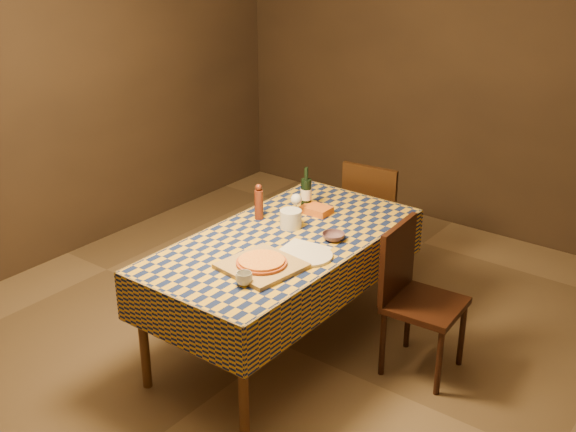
{
  "coord_description": "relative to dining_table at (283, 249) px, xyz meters",
  "views": [
    {
      "loc": [
        2.44,
        -3.15,
        2.63
      ],
      "look_at": [
        0.0,
        0.05,
        0.9
      ],
      "focal_mm": 45.0,
      "sensor_mm": 36.0,
      "label": 1
    }
  ],
  "objects": [
    {
      "name": "pepper_mill",
      "position": [
        -0.31,
        0.15,
        0.19
      ],
      "size": [
        0.06,
        0.06,
        0.24
      ],
      "color": "#532113",
      "rests_on": "dining_table"
    },
    {
      "name": "deli_tub",
      "position": [
        -0.06,
        0.16,
        0.13
      ],
      "size": [
        0.15,
        0.15,
        0.11
      ],
      "primitive_type": "cylinder",
      "rotation": [
        0.0,
        0.0,
        0.09
      ],
      "color": "silver",
      "rests_on": "dining_table"
    },
    {
      "name": "wine_bottle",
      "position": [
        -0.17,
        0.47,
        0.18
      ],
      "size": [
        0.08,
        0.08,
        0.29
      ],
      "color": "black",
      "rests_on": "dining_table"
    },
    {
      "name": "wine_glass",
      "position": [
        -0.15,
        0.34,
        0.18
      ],
      "size": [
        0.08,
        0.08,
        0.15
      ],
      "color": "white",
      "rests_on": "dining_table"
    },
    {
      "name": "chair_far",
      "position": [
        -0.05,
        1.17,
        -0.17
      ],
      "size": [
        0.47,
        0.47,
        0.93
      ],
      "color": "black",
      "rests_on": "ground"
    },
    {
      "name": "bowl",
      "position": [
        0.26,
        0.17,
        0.1
      ],
      "size": [
        0.17,
        0.17,
        0.04
      ],
      "primitive_type": "imported",
      "rotation": [
        0.0,
        0.0,
        -0.28
      ],
      "color": "#593F4B",
      "rests_on": "dining_table"
    },
    {
      "name": "pizza",
      "position": [
        0.15,
        -0.38,
        0.11
      ],
      "size": [
        0.32,
        0.32,
        0.03
      ],
      "color": "#A7461B",
      "rests_on": "cutting_board"
    },
    {
      "name": "flour_bag",
      "position": [
        0.17,
        -0.34,
        0.1
      ],
      "size": [
        0.18,
        0.14,
        0.05
      ],
      "primitive_type": "ellipsoid",
      "rotation": [
        0.0,
        0.0,
        -0.11
      ],
      "color": "#9BADC7",
      "rests_on": "dining_table"
    },
    {
      "name": "cutting_board",
      "position": [
        0.15,
        -0.38,
        0.09
      ],
      "size": [
        0.44,
        0.44,
        0.02
      ],
      "primitive_type": "cube",
      "rotation": [
        0.0,
        0.0,
        -0.13
      ],
      "color": "#A0814B",
      "rests_on": "dining_table"
    },
    {
      "name": "takeout_container",
      "position": [
        -0.06,
        0.44,
        0.1
      ],
      "size": [
        0.19,
        0.13,
        0.05
      ],
      "primitive_type": "cube",
      "rotation": [
        0.0,
        0.0,
        0.0
      ],
      "color": "#C95F1A",
      "rests_on": "dining_table"
    },
    {
      "name": "room",
      "position": [
        0.0,
        0.0,
        0.66
      ],
      "size": [
        5.0,
        5.1,
        2.7
      ],
      "color": "brown",
      "rests_on": "ground"
    },
    {
      "name": "tumbler",
      "position": [
        0.19,
        -0.59,
        0.11
      ],
      "size": [
        0.1,
        0.1,
        0.07
      ],
      "primitive_type": "imported",
      "rotation": [
        0.0,
        0.0,
        0.05
      ],
      "color": "silver",
      "rests_on": "dining_table"
    },
    {
      "name": "flour_patch",
      "position": [
        0.2,
        -0.04,
        0.08
      ],
      "size": [
        0.28,
        0.23,
        0.0
      ],
      "primitive_type": "cube",
      "rotation": [
        0.0,
        0.0,
        0.11
      ],
      "color": "silver",
      "rests_on": "dining_table"
    },
    {
      "name": "dining_table",
      "position": [
        0.0,
        0.0,
        0.0
      ],
      "size": [
        0.94,
        1.84,
        0.77
      ],
      "color": "brown",
      "rests_on": "ground"
    },
    {
      "name": "chair_right",
      "position": [
        0.75,
        0.3,
        -0.17
      ],
      "size": [
        0.46,
        0.45,
        0.93
      ],
      "color": "black",
      "rests_on": "ground"
    },
    {
      "name": "white_plate",
      "position": [
        0.27,
        -0.11,
        0.08
      ],
      "size": [
        0.36,
        0.36,
        0.02
      ],
      "primitive_type": "cylinder",
      "rotation": [
        0.0,
        0.0,
        0.29
      ],
      "color": "silver",
      "rests_on": "dining_table"
    }
  ]
}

